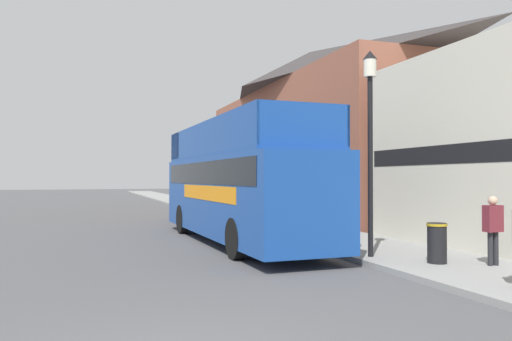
{
  "coord_description": "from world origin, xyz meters",
  "views": [
    {
      "loc": [
        -0.83,
        -5.25,
        2.13
      ],
      "look_at": [
        4.77,
        10.8,
        2.38
      ],
      "focal_mm": 35.0,
      "sensor_mm": 36.0,
      "label": 1
    }
  ],
  "objects": [
    {
      "name": "lamp_post_second",
      "position": [
        6.02,
        15.34,
        3.31
      ],
      "size": [
        0.35,
        0.35,
        4.58
      ],
      "color": "black",
      "rests_on": "sidewalk"
    },
    {
      "name": "tour_bus",
      "position": [
        3.98,
        10.52,
        1.8
      ],
      "size": [
        2.69,
        10.98,
        3.91
      ],
      "rotation": [
        0.0,
        0.0,
        0.02
      ],
      "color": "#19479E",
      "rests_on": "ground_plane"
    },
    {
      "name": "brick_terrace_rear",
      "position": [
        11.91,
        21.52,
        4.81
      ],
      "size": [
        6.0,
        21.06,
        9.61
      ],
      "color": "#935642",
      "rests_on": "ground_plane"
    },
    {
      "name": "lamp_post_nearest",
      "position": [
        6.07,
        5.72,
        3.7
      ],
      "size": [
        0.35,
        0.35,
        5.23
      ],
      "color": "black",
      "rests_on": "sidewalk"
    },
    {
      "name": "ground_plane",
      "position": [
        0.0,
        21.0,
        0.0
      ],
      "size": [
        144.0,
        144.0,
        0.0
      ],
      "primitive_type": "plane",
      "color": "#4C4C4F"
    },
    {
      "name": "pedestrian_second",
      "position": [
        7.99,
        3.68,
        1.09
      ],
      "size": [
        0.41,
        0.23,
        1.58
      ],
      "color": "#232328",
      "rests_on": "sidewalk"
    },
    {
      "name": "lamp_post_third",
      "position": [
        6.18,
        24.96,
        3.3
      ],
      "size": [
        0.35,
        0.35,
        4.57
      ],
      "color": "black",
      "rests_on": "sidewalk"
    },
    {
      "name": "parked_car_ahead_of_bus",
      "position": [
        4.49,
        18.37,
        0.68
      ],
      "size": [
        1.82,
        4.23,
        1.46
      ],
      "rotation": [
        0.0,
        0.0,
        0.01
      ],
      "color": "navy",
      "rests_on": "ground_plane"
    },
    {
      "name": "litter_bin",
      "position": [
        7.0,
        4.36,
        0.64
      ],
      "size": [
        0.48,
        0.48,
        0.94
      ],
      "color": "black",
      "rests_on": "sidewalk"
    },
    {
      "name": "sidewalk",
      "position": [
        7.26,
        18.0,
        0.07
      ],
      "size": [
        3.31,
        108.0,
        0.14
      ],
      "color": "gray",
      "rests_on": "ground_plane"
    }
  ]
}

